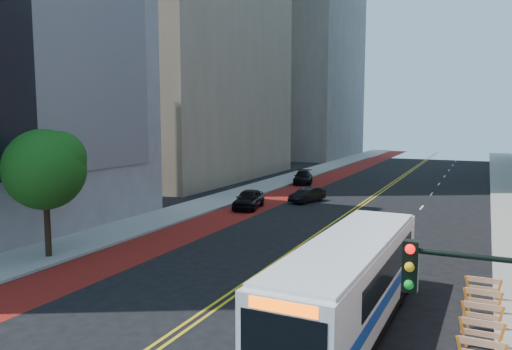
{
  "coord_description": "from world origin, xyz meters",
  "views": [
    {
      "loc": [
        9.46,
        -12.7,
        7.45
      ],
      "look_at": [
        -0.14,
        8.0,
        4.79
      ],
      "focal_mm": 35.0,
      "sensor_mm": 36.0,
      "label": 1
    }
  ],
  "objects_px": {
    "transit_bus": "(350,283)",
    "car_c": "(303,177)",
    "car_a": "(249,199)",
    "street_tree": "(46,166)",
    "car_b": "(307,195)",
    "traffic_signal": "(474,331)"
  },
  "relations": [
    {
      "from": "transit_bus",
      "to": "car_c",
      "type": "bearing_deg",
      "value": 113.06
    },
    {
      "from": "street_tree",
      "to": "transit_bus",
      "type": "relative_size",
      "value": 0.56
    },
    {
      "from": "car_a",
      "to": "street_tree",
      "type": "bearing_deg",
      "value": -110.42
    },
    {
      "from": "street_tree",
      "to": "car_c",
      "type": "distance_m",
      "value": 34.18
    },
    {
      "from": "traffic_signal",
      "to": "transit_bus",
      "type": "xyz_separation_m",
      "value": [
        -4.06,
        7.47,
        -2.02
      ]
    },
    {
      "from": "transit_bus",
      "to": "car_b",
      "type": "bearing_deg",
      "value": 113.38
    },
    {
      "from": "street_tree",
      "to": "car_a",
      "type": "xyz_separation_m",
      "value": [
        3.21,
        17.56,
        -4.13
      ]
    },
    {
      "from": "traffic_signal",
      "to": "car_c",
      "type": "xyz_separation_m",
      "value": [
        -18.51,
        43.41,
        -3.0
      ]
    },
    {
      "from": "car_b",
      "to": "transit_bus",
      "type": "bearing_deg",
      "value": -50.96
    },
    {
      "from": "street_tree",
      "to": "car_b",
      "type": "height_order",
      "value": "street_tree"
    },
    {
      "from": "car_c",
      "to": "street_tree",
      "type": "bearing_deg",
      "value": -109.86
    },
    {
      "from": "traffic_signal",
      "to": "car_c",
      "type": "relative_size",
      "value": 1.03
    },
    {
      "from": "car_c",
      "to": "car_a",
      "type": "bearing_deg",
      "value": -102.5
    },
    {
      "from": "transit_bus",
      "to": "car_c",
      "type": "height_order",
      "value": "transit_bus"
    },
    {
      "from": "traffic_signal",
      "to": "car_a",
      "type": "distance_m",
      "value": 32.37
    },
    {
      "from": "transit_bus",
      "to": "traffic_signal",
      "type": "bearing_deg",
      "value": -60.31
    },
    {
      "from": "street_tree",
      "to": "car_a",
      "type": "bearing_deg",
      "value": 79.63
    },
    {
      "from": "car_a",
      "to": "car_c",
      "type": "height_order",
      "value": "car_a"
    },
    {
      "from": "car_b",
      "to": "car_c",
      "type": "bearing_deg",
      "value": 128.04
    },
    {
      "from": "transit_bus",
      "to": "street_tree",
      "type": "bearing_deg",
      "value": 174.02
    },
    {
      "from": "car_a",
      "to": "car_b",
      "type": "bearing_deg",
      "value": 45.62
    },
    {
      "from": "car_a",
      "to": "car_c",
      "type": "xyz_separation_m",
      "value": [
        -1.06,
        16.3,
        -0.06
      ]
    }
  ]
}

